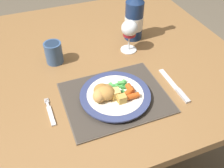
{
  "coord_description": "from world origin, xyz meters",
  "views": [
    {
      "loc": [
        -0.18,
        -0.8,
        1.36
      ],
      "look_at": [
        0.04,
        -0.22,
        0.78
      ],
      "focal_mm": 40.0,
      "sensor_mm": 36.0,
      "label": 1
    }
  ],
  "objects_px": {
    "dinner_plate": "(115,96)",
    "dining_table": "(84,76)",
    "fork": "(50,114)",
    "drinking_cup": "(54,52)",
    "table_knife": "(176,88)",
    "bottle": "(134,17)",
    "wine_glass": "(129,30)"
  },
  "relations": [
    {
      "from": "dinner_plate",
      "to": "bottle",
      "type": "height_order",
      "value": "bottle"
    },
    {
      "from": "drinking_cup",
      "to": "fork",
      "type": "bearing_deg",
      "value": -104.66
    },
    {
      "from": "dining_table",
      "to": "table_knife",
      "type": "height_order",
      "value": "table_knife"
    },
    {
      "from": "fork",
      "to": "wine_glass",
      "type": "xyz_separation_m",
      "value": [
        0.38,
        0.24,
        0.09
      ]
    },
    {
      "from": "dining_table",
      "to": "bottle",
      "type": "height_order",
      "value": "bottle"
    },
    {
      "from": "dining_table",
      "to": "bottle",
      "type": "distance_m",
      "value": 0.33
    },
    {
      "from": "dining_table",
      "to": "drinking_cup",
      "type": "height_order",
      "value": "drinking_cup"
    },
    {
      "from": "dining_table",
      "to": "bottle",
      "type": "xyz_separation_m",
      "value": [
        0.26,
        0.09,
        0.19
      ]
    },
    {
      "from": "dining_table",
      "to": "drinking_cup",
      "type": "relative_size",
      "value": 14.6
    },
    {
      "from": "table_knife",
      "to": "dinner_plate",
      "type": "bearing_deg",
      "value": 172.49
    },
    {
      "from": "dinner_plate",
      "to": "dining_table",
      "type": "bearing_deg",
      "value": 99.59
    },
    {
      "from": "dining_table",
      "to": "fork",
      "type": "relative_size",
      "value": 10.19
    },
    {
      "from": "bottle",
      "to": "wine_glass",
      "type": "bearing_deg",
      "value": -125.91
    },
    {
      "from": "fork",
      "to": "table_knife",
      "type": "bearing_deg",
      "value": -5.43
    },
    {
      "from": "table_knife",
      "to": "wine_glass",
      "type": "relative_size",
      "value": 1.36
    },
    {
      "from": "wine_glass",
      "to": "fork",
      "type": "bearing_deg",
      "value": -147.41
    },
    {
      "from": "dining_table",
      "to": "table_knife",
      "type": "distance_m",
      "value": 0.4
    },
    {
      "from": "dining_table",
      "to": "table_knife",
      "type": "xyz_separation_m",
      "value": [
        0.27,
        -0.28,
        0.09
      ]
    },
    {
      "from": "table_knife",
      "to": "wine_glass",
      "type": "bearing_deg",
      "value": 102.23
    },
    {
      "from": "dining_table",
      "to": "fork",
      "type": "xyz_separation_m",
      "value": [
        -0.18,
        -0.24,
        0.09
      ]
    },
    {
      "from": "dining_table",
      "to": "bottle",
      "type": "bearing_deg",
      "value": 17.96
    },
    {
      "from": "dinner_plate",
      "to": "table_knife",
      "type": "xyz_separation_m",
      "value": [
        0.22,
        -0.03,
        -0.01
      ]
    },
    {
      "from": "fork",
      "to": "drinking_cup",
      "type": "xyz_separation_m",
      "value": [
        0.07,
        0.27,
        0.04
      ]
    },
    {
      "from": "dinner_plate",
      "to": "fork",
      "type": "relative_size",
      "value": 1.92
    },
    {
      "from": "fork",
      "to": "bottle",
      "type": "distance_m",
      "value": 0.56
    },
    {
      "from": "bottle",
      "to": "drinking_cup",
      "type": "xyz_separation_m",
      "value": [
        -0.37,
        -0.05,
        -0.06
      ]
    },
    {
      "from": "drinking_cup",
      "to": "dinner_plate",
      "type": "bearing_deg",
      "value": -62.36
    },
    {
      "from": "drinking_cup",
      "to": "dining_table",
      "type": "bearing_deg",
      "value": -16.4
    },
    {
      "from": "bottle",
      "to": "drinking_cup",
      "type": "bearing_deg",
      "value": -171.66
    },
    {
      "from": "dinner_plate",
      "to": "bottle",
      "type": "distance_m",
      "value": 0.41
    },
    {
      "from": "dinner_plate",
      "to": "bottle",
      "type": "relative_size",
      "value": 0.84
    },
    {
      "from": "dinner_plate",
      "to": "wine_glass",
      "type": "bearing_deg",
      "value": 57.81
    }
  ]
}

